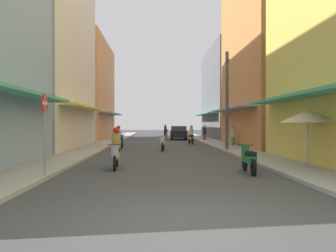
{
  "coord_description": "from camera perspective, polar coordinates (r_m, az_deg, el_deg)",
  "views": [
    {
      "loc": [
        -0.44,
        -5.63,
        1.72
      ],
      "look_at": [
        0.4,
        16.61,
        1.55
      ],
      "focal_mm": 35.42,
      "sensor_mm": 36.0,
      "label": 1
    }
  ],
  "objects": [
    {
      "name": "pedestrian_midway",
      "position": [
        24.91,
        11.16,
        -1.67
      ],
      "size": [
        0.34,
        0.34,
        1.62
      ],
      "color": "#598C59",
      "rests_on": "ground"
    },
    {
      "name": "vendor_umbrella",
      "position": [
        13.01,
        22.94,
        1.54
      ],
      "size": [
        2.01,
        2.01,
        2.21
      ],
      "color": "#99999E",
      "rests_on": "ground"
    },
    {
      "name": "building_left_mid",
      "position": [
        25.37,
        -21.75,
        14.89
      ],
      "size": [
        7.05,
        11.5,
        16.14
      ],
      "color": "silver",
      "rests_on": "ground"
    },
    {
      "name": "sidewalk_left",
      "position": [
        29.12,
        -10.57,
        -2.84
      ],
      "size": [
        1.94,
        62.26,
        0.12
      ],
      "primitive_type": "cube",
      "color": "#ADA89E",
      "rests_on": "ground"
    },
    {
      "name": "building_right_far",
      "position": [
        38.62,
        11.51,
        5.43
      ],
      "size": [
        7.05,
        12.71,
        10.19
      ],
      "color": "slate",
      "rests_on": "ground"
    },
    {
      "name": "motorbike_orange",
      "position": [
        27.77,
        3.96,
        -1.66
      ],
      "size": [
        0.55,
        1.81,
        1.58
      ],
      "color": "black",
      "rests_on": "ground"
    },
    {
      "name": "motorbike_white",
      "position": [
        20.88,
        -0.9,
        -2.9
      ],
      "size": [
        0.55,
        1.81,
        0.96
      ],
      "color": "black",
      "rests_on": "ground"
    },
    {
      "name": "motorbike_maroon",
      "position": [
        42.77,
        -0.41,
        -0.93
      ],
      "size": [
        0.66,
        1.77,
        1.58
      ],
      "color": "black",
      "rests_on": "ground"
    },
    {
      "name": "pedestrian_far",
      "position": [
        32.14,
        6.3,
        -1.02
      ],
      "size": [
        0.44,
        0.44,
        1.61
      ],
      "color": "#99333F",
      "rests_on": "ground"
    },
    {
      "name": "motorbike_blue",
      "position": [
        22.44,
        -8.41,
        -2.16
      ],
      "size": [
        0.6,
        1.8,
        1.58
      ],
      "color": "black",
      "rests_on": "ground"
    },
    {
      "name": "building_left_far",
      "position": [
        37.16,
        -15.01,
        5.88
      ],
      "size": [
        7.05,
        12.63,
        10.52
      ],
      "color": "#D88C4C",
      "rests_on": "ground"
    },
    {
      "name": "street_sign_no_entry",
      "position": [
        10.91,
        -20.47,
        0.4
      ],
      "size": [
        0.07,
        0.6,
        2.65
      ],
      "color": "gray",
      "rests_on": "ground"
    },
    {
      "name": "motorbike_green",
      "position": [
        11.84,
        13.68,
        -5.47
      ],
      "size": [
        0.55,
        1.81,
        0.96
      ],
      "color": "black",
      "rests_on": "ground"
    },
    {
      "name": "ground_plane",
      "position": [
        28.81,
        -1.29,
        -2.99
      ],
      "size": [
        119.38,
        119.38,
        0.0
      ],
      "primitive_type": "plane",
      "color": "#424244"
    },
    {
      "name": "sidewalk_right",
      "position": [
        29.26,
        7.94,
        -2.82
      ],
      "size": [
        1.94,
        62.26,
        0.12
      ],
      "primitive_type": "cube",
      "color": "#ADA89E",
      "rests_on": "ground"
    },
    {
      "name": "building_right_mid",
      "position": [
        26.81,
        18.09,
        11.58
      ],
      "size": [
        7.05,
        11.51,
        13.83
      ],
      "color": "#D88C4C",
      "rests_on": "ground"
    },
    {
      "name": "utility_pole",
      "position": [
        20.76,
        10.12,
        4.36
      ],
      "size": [
        0.2,
        1.2,
        6.14
      ],
      "color": "#4C4C4F",
      "rests_on": "ground"
    },
    {
      "name": "motorbike_silver",
      "position": [
        12.79,
        -8.95,
        -4.12
      ],
      "size": [
        0.55,
        1.81,
        1.58
      ],
      "color": "black",
      "rests_on": "ground"
    },
    {
      "name": "parked_car",
      "position": [
        35.42,
        1.83,
        -1.15
      ],
      "size": [
        1.96,
        4.18,
        1.45
      ],
      "color": "black",
      "rests_on": "ground"
    }
  ]
}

